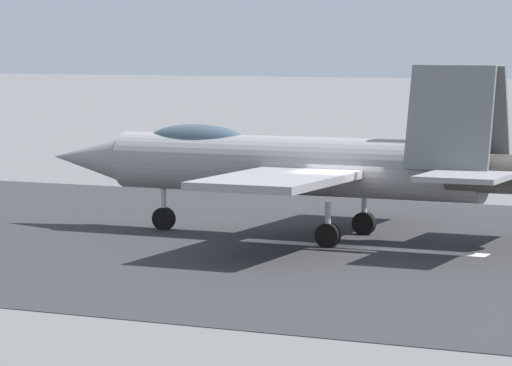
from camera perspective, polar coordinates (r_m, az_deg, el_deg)
ground_plane at (r=44.32m, az=3.36°, el=-2.55°), size 400.00×400.00×0.00m
runway_strip at (r=44.31m, az=3.38°, el=-2.54°), size 240.00×26.00×0.02m
fighter_jet at (r=45.98m, az=1.53°, el=0.79°), size 16.71×13.08×5.61m
marker_cone_mid at (r=59.40m, az=0.53°, el=-0.19°), size 0.44×0.44×0.55m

